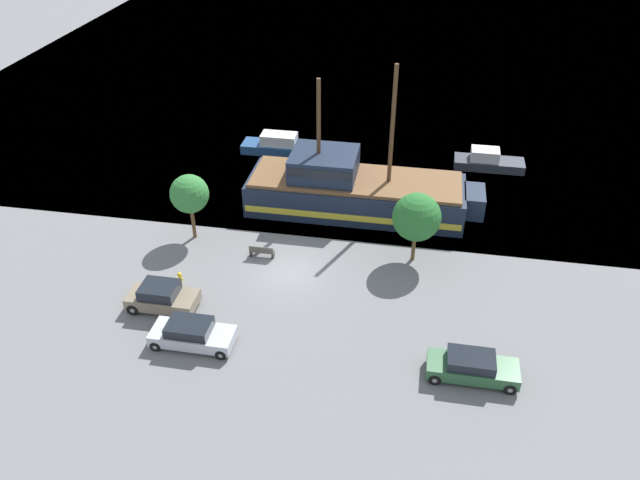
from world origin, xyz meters
The scene contains 12 objects.
ground_plane centered at (0.00, 0.00, 0.00)m, with size 160.00×160.00×0.00m, color slate.
water_surface centered at (0.00, 44.00, 0.00)m, with size 80.00×80.00×0.00m, color teal.
pirate_ship centered at (2.75, 8.09, 1.56)m, with size 16.38×5.05×10.69m.
moored_boat_dockside centered at (-4.12, 16.18, 0.61)m, with size 7.30×1.99×1.66m.
moored_boat_outer centered at (12.50, 16.36, 0.58)m, with size 5.46×1.95×1.59m.
parked_car_curb_front centered at (10.70, -7.02, 0.70)m, with size 4.49×1.79×1.41m.
parked_car_curb_mid centered at (-3.75, -7.16, 0.70)m, with size 4.39×1.89×1.42m.
parked_car_curb_rear centered at (-6.43, -4.64, 0.78)m, with size 3.91×1.93×1.59m.
fire_hydrant centered at (-6.30, -2.27, 0.41)m, with size 0.42×0.25×0.76m.
bench_promenade_east centered at (-2.16, 1.19, 0.43)m, with size 1.56×0.45×0.85m.
tree_row_east centered at (-7.15, 2.67, 3.28)m, with size 2.51×2.51×4.55m.
tree_row_mideast centered at (7.30, 2.65, 3.13)m, with size 2.99×2.99×4.63m.
Camera 1 is at (7.17, -30.02, 23.06)m, focal length 35.00 mm.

